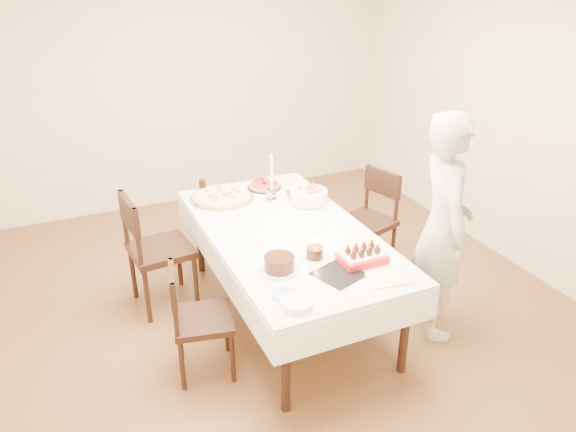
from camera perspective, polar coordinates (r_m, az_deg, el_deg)
name	(u,v)px	position (r m, az deg, el deg)	size (l,w,h in m)	color
floor	(285,307)	(4.67, -0.31, -9.25)	(5.00, 5.00, 0.00)	brown
wall_back	(191,82)	(6.34, -9.84, 13.26)	(4.50, 0.04, 2.70)	beige
wall_front	(573,365)	(2.27, 26.96, -13.31)	(4.50, 0.04, 2.70)	beige
wall_right	(521,116)	(5.34, 22.63, 9.35)	(0.04, 5.00, 2.70)	beige
dining_table	(288,274)	(4.39, 0.00, -5.90)	(1.14, 2.14, 0.75)	white
chair_right_savory	(366,223)	(5.05, 7.92, -0.66)	(0.47, 0.47, 0.91)	black
chair_left_savory	(161,250)	(4.58, -12.79, -3.36)	(0.51, 0.51, 1.00)	black
chair_left_dessert	(203,320)	(3.87, -8.60, -10.39)	(0.43, 0.43, 0.83)	black
person	(443,228)	(4.17, 15.45, -1.14)	(0.63, 0.41, 1.71)	beige
pizza_white	(222,197)	(4.77, -6.74, 1.96)	(0.54, 0.54, 0.04)	beige
pizza_pepperoni	(264,185)	(4.96, -2.43, 3.12)	(0.30, 0.30, 0.04)	red
red_placemat	(303,195)	(4.82, 1.49, 2.14)	(0.25, 0.25, 0.01)	#B21E1E
pasta_bowl	(309,196)	(4.66, 2.13, 2.03)	(0.31, 0.31, 0.10)	white
taper_candle	(272,176)	(4.68, -1.67, 4.06)	(0.09, 0.09, 0.40)	white
shaker_pair	(270,197)	(4.67, -1.82, 1.90)	(0.08, 0.08, 0.09)	white
cola_glass	(203,186)	(4.92, -8.67, 3.05)	(0.06, 0.06, 0.11)	black
layer_cake	(279,264)	(3.69, -0.89, -4.85)	(0.26, 0.26, 0.10)	#381A0E
cake_board	(339,274)	(3.69, 5.17, -5.93)	(0.28, 0.28, 0.01)	black
birthday_cake	(315,248)	(3.83, 2.74, -3.22)	(0.12, 0.12, 0.13)	#311B0D
strawberry_box	(362,257)	(3.83, 7.55, -4.12)	(0.31, 0.21, 0.08)	red
box_lid	(389,279)	(3.68, 10.26, -6.36)	(0.27, 0.18, 0.02)	beige
plate_stack	(297,303)	(3.36, 0.92, -8.85)	(0.20, 0.20, 0.04)	white
china_plate	(286,294)	(3.47, -0.25, -7.98)	(0.18, 0.18, 0.01)	white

